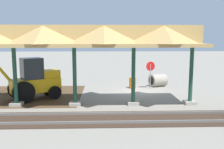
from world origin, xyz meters
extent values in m
plane|color=gray|center=(0.00, 0.00, 0.00)|extent=(120.00, 120.00, 0.00)
cube|color=#4C3823|center=(8.38, 0.83, 0.00)|extent=(8.26, 7.00, 0.01)
cube|color=#9E998E|center=(-2.79, 3.68, 0.10)|extent=(0.70, 0.70, 0.20)
cylinder|color=#1E4C38|center=(-2.79, 3.68, 1.80)|extent=(0.24, 0.24, 3.60)
cube|color=#9E998E|center=(0.80, 3.68, 0.10)|extent=(0.70, 0.70, 0.20)
cylinder|color=#1E4C38|center=(0.80, 3.68, 1.80)|extent=(0.24, 0.24, 3.60)
cube|color=#9E998E|center=(4.40, 3.68, 0.10)|extent=(0.70, 0.70, 0.20)
cylinder|color=#1E4C38|center=(4.40, 3.68, 1.80)|extent=(0.24, 0.24, 3.60)
cube|color=#9E998E|center=(7.99, 3.68, 0.10)|extent=(0.70, 0.70, 0.20)
cylinder|color=#1E4C38|center=(7.99, 3.68, 1.80)|extent=(0.24, 0.24, 3.60)
cube|color=tan|center=(7.99, 3.68, 3.70)|extent=(22.76, 3.20, 0.20)
cube|color=tan|center=(7.99, 3.68, 4.35)|extent=(22.76, 0.20, 1.10)
pyramid|color=tan|center=(-0.99, 3.68, 4.35)|extent=(3.23, 3.20, 1.10)
pyramid|color=tan|center=(2.60, 3.68, 4.35)|extent=(3.23, 3.20, 1.10)
pyramid|color=tan|center=(6.19, 3.68, 4.35)|extent=(3.23, 3.20, 1.10)
cube|color=slate|center=(0.00, 5.75, 0.07)|extent=(60.00, 0.08, 0.15)
cube|color=slate|center=(0.00, 7.19, 0.07)|extent=(60.00, 0.08, 0.15)
cube|color=#38281E|center=(0.00, 6.47, 0.01)|extent=(60.00, 2.58, 0.03)
cylinder|color=gray|center=(-1.20, -1.27, 1.02)|extent=(0.06, 0.06, 2.04)
cylinder|color=red|center=(-1.20, -1.27, 1.85)|extent=(0.74, 0.22, 0.76)
cube|color=#EAB214|center=(7.25, 2.00, 0.97)|extent=(3.41, 2.76, 0.90)
cube|color=#1E262D|center=(7.42, 2.10, 2.12)|extent=(1.72, 1.67, 1.40)
cube|color=#EAB214|center=(6.37, 1.47, 1.67)|extent=(1.55, 1.53, 0.50)
cylinder|color=black|center=(8.44, 1.88, 0.70)|extent=(1.35, 0.98, 1.40)
cylinder|color=black|center=(7.71, 3.10, 0.70)|extent=(1.35, 0.98, 1.40)
cylinder|color=black|center=(6.65, 0.88, 0.45)|extent=(0.93, 0.72, 0.90)
cylinder|color=black|center=(5.98, 1.99, 0.45)|extent=(0.93, 0.72, 0.90)
cylinder|color=#EAB214|center=(9.02, 3.06, 2.08)|extent=(1.01, 0.70, 1.41)
cone|color=#4C3823|center=(9.51, -0.34, 0.00)|extent=(4.85, 4.85, 1.25)
cylinder|color=#9E9384|center=(-2.05, -2.22, 0.53)|extent=(1.63, 1.48, 1.06)
cylinder|color=black|center=(-1.44, -1.97, 0.53)|extent=(0.28, 0.64, 0.69)
cylinder|color=orange|center=(0.23, -1.45, 0.45)|extent=(0.56, 0.56, 0.90)
camera|label=1|loc=(2.65, 18.77, 4.11)|focal=40.00mm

